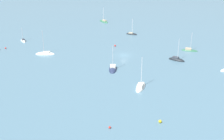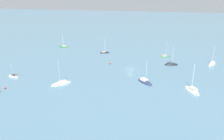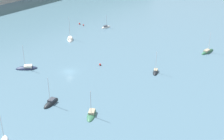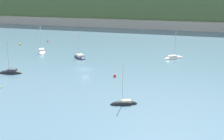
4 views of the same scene
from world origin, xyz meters
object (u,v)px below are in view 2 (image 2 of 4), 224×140
Objects in this scene: sailboat_0 at (61,84)px; sailboat_4 at (145,82)px; mooring_buoy_3 at (5,88)px; sailboat_3 at (165,57)px; sailboat_6 at (105,53)px; sailboat_7 at (212,64)px; sailboat_2 at (171,65)px; sailboat_8 at (192,91)px; sailboat_1 at (13,77)px; sailboat_5 at (64,47)px; mooring_buoy_1 at (110,63)px.

sailboat_0 is 31.04m from sailboat_4.
mooring_buoy_3 is at bearing -114.86° from sailboat_4.
sailboat_0 is 1.09× the size of sailboat_4.
sailboat_6 is at bearing 148.71° from sailboat_3.
sailboat_6 is 54.76m from sailboat_7.
sailboat_2 is 13.19m from sailboat_3.
sailboat_8 reaches higher than sailboat_0.
sailboat_0 is at bearing -172.20° from sailboat_1.
sailboat_5 is at bearing -174.02° from sailboat_4.
sailboat_5 is at bearing 148.87° from sailboat_2.
sailboat_2 is 25.72m from sailboat_4.
sailboat_4 is 25.75m from mooring_buoy_1.
sailboat_3 is 0.85× the size of sailboat_7.
sailboat_3 is 41.44m from sailboat_8.
sailboat_8 is (12.03, 32.35, 0.00)m from sailboat_7.
mooring_buoy_1 is (24.94, 18.24, 0.22)m from sailboat_3.
sailboat_3 is 0.91× the size of sailboat_5.
mooring_buoy_3 is (29.00, 35.39, -0.04)m from mooring_buoy_1.
mooring_buoy_3 is at bearing -26.04° from sailboat_7.
mooring_buoy_1 is at bearing -92.61° from sailboat_6.
sailboat_5 is (63.21, -19.86, -0.01)m from sailboat_2.
sailboat_7 is at bearing -33.87° from sailboat_6.
sailboat_1 reaches higher than mooring_buoy_3.
mooring_buoy_3 is (47.03, 17.02, 0.21)m from sailboat_4.
sailboat_4 is at bearing 149.70° from sailboat_5.
mooring_buoy_3 is at bearing -158.06° from sailboat_2.
sailboat_3 is 0.77× the size of sailboat_8.
sailboat_6 is (-4.06, -45.45, -0.00)m from sailboat_0.
sailboat_0 is at bearing -118.49° from sailboat_4.
mooring_buoy_1 is (-35.31, 25.23, 0.26)m from sailboat_5.
sailboat_2 is at bearing -144.37° from mooring_buoy_3.
sailboat_5 reaches higher than sailboat_3.
sailboat_2 is at bearing -169.09° from mooring_buoy_1.
sailboat_0 reaches higher than sailboat_4.
sailboat_4 is at bearing 134.46° from mooring_buoy_1.
sailboat_1 is 0.78× the size of sailboat_5.
sailboat_0 is 14.86× the size of mooring_buoy_1.
sailboat_3 is 0.97× the size of sailboat_6.
sailboat_2 is 69.99m from mooring_buoy_3.
mooring_buoy_1 reaches higher than mooring_buoy_3.
sailboat_0 reaches higher than sailboat_6.
sailboat_3 reaches higher than mooring_buoy_3.
sailboat_1 is 68.44m from sailboat_2.
sailboat_7 is 0.91× the size of sailboat_8.
sailboat_7 is at bearing -148.83° from mooring_buoy_3.
sailboat_6 is (-27.61, 6.85, -0.01)m from sailboat_5.
sailboat_4 is at bearing -12.00° from sailboat_7.
mooring_buoy_3 is at bearing 104.91° from sailboat_5.
sailboat_1 is 0.75× the size of sailboat_2.
sailboat_6 is at bearing -140.34° from sailboat_0.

